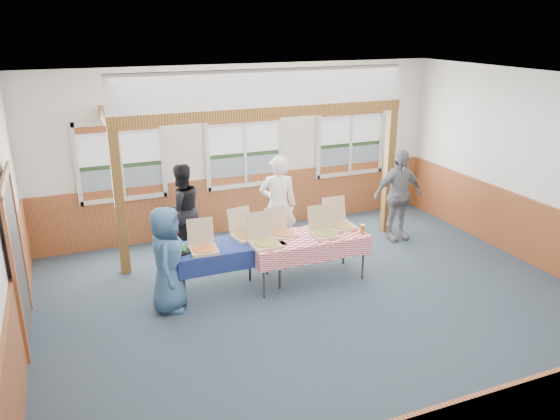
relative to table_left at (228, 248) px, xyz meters
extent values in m
plane|color=#2A3945|center=(1.10, -1.07, -0.69)|extent=(8.00, 8.00, 0.00)
plane|color=white|center=(1.10, -1.07, 2.51)|extent=(8.00, 8.00, 0.00)
plane|color=silver|center=(1.10, 2.43, 0.91)|extent=(8.00, 0.00, 8.00)
plane|color=silver|center=(1.10, -4.57, 0.91)|extent=(8.00, 0.00, 8.00)
plane|color=silver|center=(-2.90, -1.07, 0.91)|extent=(0.00, 8.00, 8.00)
plane|color=silver|center=(5.10, -1.07, 0.91)|extent=(0.00, 8.00, 8.00)
cube|color=brown|center=(1.10, 2.41, -0.14)|extent=(7.98, 0.05, 1.10)
cube|color=brown|center=(-2.87, -1.07, -0.14)|extent=(0.05, 6.98, 1.10)
cube|color=brown|center=(5.08, -1.07, -0.14)|extent=(0.05, 6.98, 1.10)
cube|color=#303030|center=(-2.86, -0.17, 0.36)|extent=(0.06, 1.30, 2.10)
cube|color=silver|center=(-1.20, 2.37, 0.22)|extent=(1.52, 0.05, 0.08)
cube|color=silver|center=(-1.20, 2.37, 1.60)|extent=(1.52, 0.05, 0.08)
cube|color=silver|center=(-1.94, 2.37, 0.91)|extent=(0.08, 0.05, 1.46)
cube|color=silver|center=(-0.46, 2.37, 0.91)|extent=(0.08, 0.05, 1.46)
cube|color=silver|center=(-1.20, 2.37, 0.91)|extent=(0.05, 0.05, 1.30)
cube|color=slate|center=(-1.20, 2.41, 0.52)|extent=(1.40, 0.02, 0.52)
cube|color=#1F3B1D|center=(-1.20, 2.41, 0.81)|extent=(1.40, 0.02, 0.08)
cube|color=silver|center=(-1.20, 2.41, 1.20)|extent=(1.40, 0.02, 0.70)
cube|color=brown|center=(-1.20, 2.35, 1.50)|extent=(1.40, 0.07, 0.10)
cube|color=silver|center=(1.10, 2.37, 0.22)|extent=(1.52, 0.05, 0.08)
cube|color=silver|center=(1.10, 2.37, 1.60)|extent=(1.52, 0.05, 0.08)
cube|color=silver|center=(0.36, 2.37, 0.91)|extent=(0.08, 0.05, 1.46)
cube|color=silver|center=(1.84, 2.37, 0.91)|extent=(0.08, 0.05, 1.46)
cube|color=silver|center=(1.10, 2.37, 0.91)|extent=(0.05, 0.05, 1.30)
cube|color=slate|center=(1.10, 2.41, 0.52)|extent=(1.40, 0.02, 0.52)
cube|color=#1F3B1D|center=(1.10, 2.41, 0.81)|extent=(1.40, 0.02, 0.08)
cube|color=silver|center=(1.10, 2.41, 1.20)|extent=(1.40, 0.02, 0.70)
cube|color=brown|center=(1.10, 2.35, 1.50)|extent=(1.40, 0.07, 0.10)
cube|color=silver|center=(3.40, 2.37, 0.22)|extent=(1.52, 0.05, 0.08)
cube|color=silver|center=(3.40, 2.37, 1.60)|extent=(1.52, 0.05, 0.08)
cube|color=silver|center=(2.66, 2.37, 0.91)|extent=(0.08, 0.05, 1.46)
cube|color=silver|center=(4.14, 2.37, 0.91)|extent=(0.08, 0.05, 1.46)
cube|color=silver|center=(3.40, 2.37, 0.91)|extent=(0.05, 0.05, 1.30)
cube|color=slate|center=(3.40, 2.41, 0.52)|extent=(1.40, 0.02, 0.52)
cube|color=#1F3B1D|center=(3.40, 2.41, 0.81)|extent=(1.40, 0.02, 0.08)
cube|color=silver|center=(3.40, 2.41, 1.20)|extent=(1.40, 0.02, 0.70)
cube|color=brown|center=(3.40, 2.35, 1.50)|extent=(1.40, 0.07, 0.10)
cube|color=#5E3115|center=(-1.40, 1.23, 0.51)|extent=(0.15, 0.15, 2.40)
cube|color=#5E3115|center=(3.60, 1.23, 0.51)|extent=(0.15, 0.15, 2.40)
cube|color=#5E3115|center=(1.10, 1.23, 1.80)|extent=(5.15, 0.18, 0.18)
cylinder|color=#303030|center=(-0.74, -0.27, -0.33)|extent=(0.04, 0.04, 0.73)
cylinder|color=#303030|center=(-0.74, 0.27, -0.33)|extent=(0.04, 0.04, 0.73)
cylinder|color=#303030|center=(0.74, -0.27, -0.33)|extent=(0.04, 0.04, 0.73)
cylinder|color=#303030|center=(0.74, 0.27, -0.33)|extent=(0.04, 0.04, 0.73)
cube|color=#303030|center=(0.00, 0.00, 0.04)|extent=(1.73, 1.23, 0.03)
cube|color=navy|center=(0.00, 0.00, 0.06)|extent=(1.81, 1.30, 0.01)
cube|color=navy|center=(0.00, -0.36, -0.08)|extent=(1.54, 0.64, 0.28)
cube|color=navy|center=(0.00, 0.36, -0.08)|extent=(1.54, 0.64, 0.28)
cylinder|color=#303030|center=(0.41, -0.47, -0.33)|extent=(0.04, 0.04, 0.73)
cylinder|color=#303030|center=(0.41, 0.17, -0.33)|extent=(0.04, 0.04, 0.73)
cylinder|color=#303030|center=(2.10, -0.47, -0.33)|extent=(0.04, 0.04, 0.73)
cylinder|color=#303030|center=(2.10, 0.17, -0.33)|extent=(0.04, 0.04, 0.73)
cube|color=#303030|center=(1.25, -0.15, 0.04)|extent=(1.93, 1.11, 0.03)
cube|color=red|center=(1.25, -0.15, 0.06)|extent=(2.00, 1.18, 0.01)
cube|color=red|center=(1.25, -0.56, -0.08)|extent=(1.83, 0.39, 0.28)
cube|color=red|center=(1.25, 0.26, -0.08)|extent=(1.83, 0.39, 0.28)
cube|color=tan|center=(-0.40, -0.15, 0.09)|extent=(0.42, 0.42, 0.04)
cylinder|color=orange|center=(-0.40, -0.15, 0.11)|extent=(0.37, 0.37, 0.01)
cube|color=tan|center=(-0.38, 0.09, 0.30)|extent=(0.40, 0.12, 0.38)
cube|color=tan|center=(0.35, 0.12, 0.09)|extent=(0.45, 0.45, 0.04)
cylinder|color=tan|center=(0.35, 0.12, 0.11)|extent=(0.39, 0.39, 0.01)
cube|color=tan|center=(0.31, 0.35, 0.30)|extent=(0.40, 0.16, 0.38)
cube|color=tan|center=(0.50, -0.29, 0.09)|extent=(0.42, 0.42, 0.05)
cylinder|color=gold|center=(0.50, -0.29, 0.12)|extent=(0.36, 0.36, 0.01)
cube|color=tan|center=(0.50, -0.04, 0.31)|extent=(0.42, 0.10, 0.41)
cube|color=tan|center=(0.90, 0.00, 0.08)|extent=(0.41, 0.41, 0.04)
cylinder|color=orange|center=(0.90, 0.00, 0.11)|extent=(0.36, 0.36, 0.01)
cube|color=tan|center=(0.87, 0.22, 0.29)|extent=(0.38, 0.13, 0.36)
cube|color=tan|center=(1.50, -0.27, 0.09)|extent=(0.42, 0.42, 0.04)
cylinder|color=gold|center=(1.50, -0.27, 0.11)|extent=(0.37, 0.37, 0.01)
cube|color=tan|center=(1.52, -0.04, 0.30)|extent=(0.40, 0.12, 0.38)
cube|color=tan|center=(1.90, -0.05, 0.09)|extent=(0.41, 0.41, 0.05)
cylinder|color=tan|center=(1.90, -0.05, 0.12)|extent=(0.36, 0.36, 0.01)
cube|color=tan|center=(1.90, 0.20, 0.31)|extent=(0.41, 0.10, 0.40)
cylinder|color=black|center=(-0.75, 0.00, 0.08)|extent=(0.38, 0.38, 0.03)
cylinder|color=white|center=(-0.75, 0.00, 0.10)|extent=(0.09, 0.09, 0.04)
sphere|color=#306827|center=(-0.64, 0.00, 0.11)|extent=(0.09, 0.09, 0.09)
sphere|color=silver|center=(-0.68, 0.08, 0.11)|extent=(0.09, 0.09, 0.09)
sphere|color=#306827|center=(-0.77, 0.10, 0.11)|extent=(0.09, 0.09, 0.09)
sphere|color=silver|center=(-0.85, 0.05, 0.11)|extent=(0.09, 0.09, 0.09)
sphere|color=#306827|center=(-0.85, -0.05, 0.11)|extent=(0.09, 0.09, 0.09)
sphere|color=silver|center=(-0.77, -0.10, 0.11)|extent=(0.09, 0.09, 0.09)
sphere|color=#306827|center=(-0.68, -0.08, 0.11)|extent=(0.09, 0.09, 0.09)
cylinder|color=#A1621A|center=(2.10, -0.40, 0.14)|extent=(0.07, 0.07, 0.15)
imported|color=white|center=(1.24, 1.03, 0.20)|extent=(0.75, 0.60, 1.78)
imported|color=black|center=(-0.32, 1.68, 0.12)|extent=(0.91, 0.77, 1.63)
imported|color=#345A83|center=(-0.96, -0.26, 0.08)|extent=(0.70, 0.87, 1.55)
imported|color=gray|center=(3.57, 0.81, 0.17)|extent=(1.02, 0.44, 1.73)
camera|label=1|loc=(-2.13, -7.32, 3.25)|focal=35.00mm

